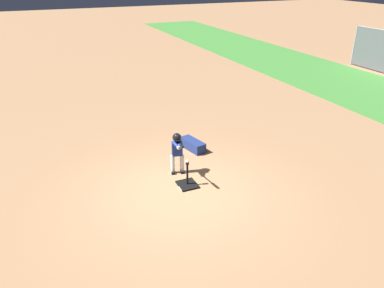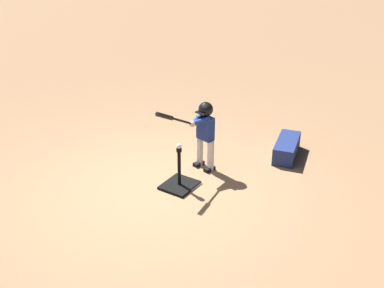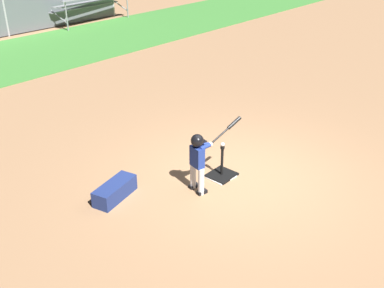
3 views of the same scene
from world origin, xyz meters
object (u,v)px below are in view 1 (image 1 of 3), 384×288
Objects in this scene: baseball at (187,161)px; equipment_bag at (193,145)px; batting_tee at (187,183)px; batter_child at (177,149)px.

equipment_bag is (-1.74, 0.91, -0.51)m from baseball.
baseball is at bearing 90.00° from batting_tee.
batter_child reaches higher than batting_tee.
batting_tee is 0.88m from batter_child.
baseball is (0.63, -0.00, -0.04)m from batter_child.
batting_tee is 0.52× the size of batter_child.
batter_child is at bearing -52.18° from equipment_bag.
batter_child reaches higher than baseball.
equipment_bag is at bearing 140.78° from batter_child.
batter_child reaches higher than equipment_bag.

